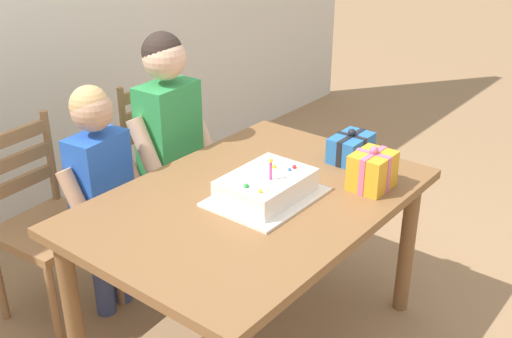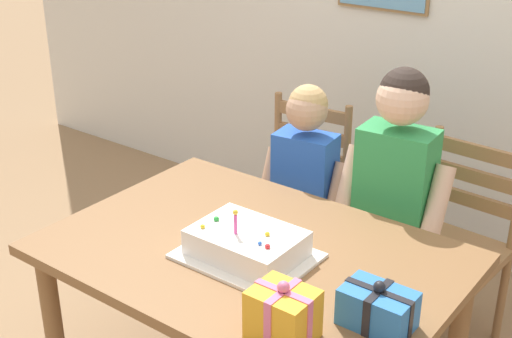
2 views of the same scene
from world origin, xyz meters
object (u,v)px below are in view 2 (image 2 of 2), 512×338
dining_table (252,272)px  chair_right (453,246)px  gift_box_beside_cake (378,308)px  chair_left (296,196)px  gift_box_red_large (283,314)px  child_younger (304,181)px  birthday_cake (247,245)px  child_older (394,188)px

dining_table → chair_right: (0.40, 0.88, -0.17)m
gift_box_beside_cake → chair_left: chair_left is taller
gift_box_red_large → child_younger: size_ratio=0.17×
chair_right → child_younger: size_ratio=0.83×
birthday_cake → chair_left: 1.07m
birthday_cake → gift_box_beside_cake: 0.54m
gift_box_red_large → child_older: bearing=99.0°
dining_table → gift_box_beside_cake: bearing=-12.5°
chair_left → child_younger: child_younger is taller
chair_left → chair_right: size_ratio=1.00×
dining_table → gift_box_beside_cake: (0.55, -0.12, 0.15)m
gift_box_red_large → gift_box_beside_cake: 0.28m
gift_box_red_large → chair_left: chair_left is taller
dining_table → child_older: 0.72m
birthday_cake → gift_box_beside_cake: (0.53, -0.07, 0.01)m
gift_box_red_large → chair_right: 1.26m
dining_table → child_younger: (-0.22, 0.68, 0.04)m
gift_box_red_large → chair_left: (-0.76, 1.21, -0.34)m
child_older → child_younger: 0.44m
child_younger → dining_table: bearing=-71.7°
chair_right → child_older: bearing=-134.2°
gift_box_red_large → child_younger: bearing=120.2°
chair_left → child_younger: bearing=-48.9°
birthday_cake → gift_box_red_large: 0.44m
dining_table → child_younger: child_younger is taller
dining_table → birthday_cake: bearing=-69.1°
birthday_cake → chair_right: size_ratio=0.48×
gift_box_beside_cake → birthday_cake: bearing=172.4°
birthday_cake → chair_right: (0.38, 0.93, -0.31)m
birthday_cake → chair_right: same height
chair_left → child_younger: 0.34m
chair_right → child_younger: 0.69m
gift_box_red_large → chair_left: bearing=122.2°
chair_right → child_older: child_older is taller
gift_box_red_large → child_younger: 1.18m
birthday_cake → gift_box_red_large: birthday_cake is taller
chair_right → child_older: (-0.20, -0.20, 0.30)m
birthday_cake → child_younger: 0.78m
child_older → child_younger: (-0.43, 0.00, -0.09)m
dining_table → chair_right: chair_right is taller
dining_table → chair_left: (-0.40, 0.88, -0.17)m
dining_table → birthday_cake: (0.02, -0.05, 0.14)m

